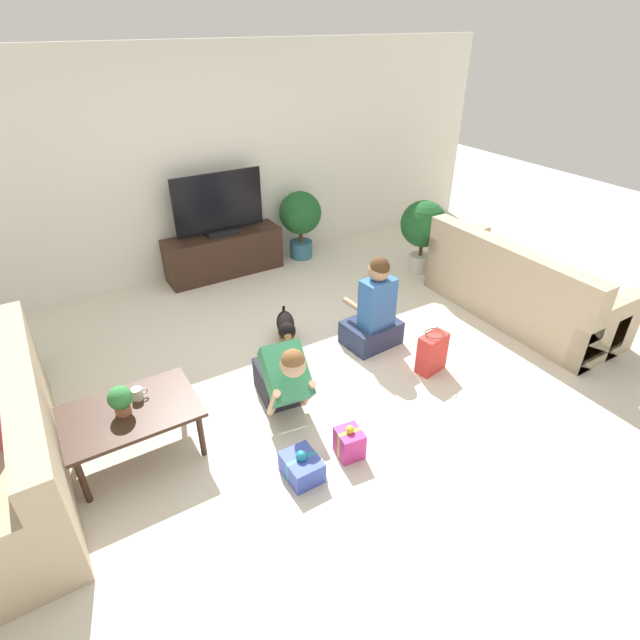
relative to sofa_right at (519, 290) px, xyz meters
The scene contains 17 objects.
ground_plane 2.46m from the sofa_right, behind, with size 16.00×16.00×0.00m, color beige.
wall_back 3.90m from the sofa_right, 130.18° to the left, with size 8.40×0.06×2.60m.
sofa_right is the anchor object (origin of this frame).
coffee_table 4.01m from the sofa_right, behind, with size 0.93×0.63×0.42m.
tv_console 3.48m from the sofa_right, 131.34° to the left, with size 1.44×0.40×0.53m.
tv 3.52m from the sofa_right, 131.34° to the left, with size 1.10×0.20×0.74m.
potted_plant_corner_left 5.00m from the sofa_right, 160.68° to the left, with size 0.37×0.37×0.64m.
potted_plant_back_right 2.85m from the sofa_right, 115.59° to the left, with size 0.55×0.55×0.89m.
potted_plant_corner_right 1.43m from the sofa_right, 96.14° to the left, with size 0.57×0.57×0.92m.
person_kneeling 2.85m from the sofa_right, behind, with size 0.42×0.78×0.76m.
person_sitting 1.69m from the sofa_right, 167.75° to the left, with size 0.55×0.50×0.95m.
dog 2.52m from the sofa_right, 161.30° to the left, with size 0.32×0.55×0.33m.
gift_box_a 3.17m from the sofa_right, 166.62° to the right, with size 0.23×0.29×0.24m.
gift_box_b 2.78m from the sofa_right, 164.62° to the right, with size 0.20×0.22×0.28m.
gift_bag_a 1.48m from the sofa_right, 169.62° to the right, with size 0.30×0.20×0.40m.
mug 3.93m from the sofa_right, behind, with size 0.12×0.08×0.09m.
tabletop_plant 4.06m from the sofa_right, behind, with size 0.17×0.17×0.22m.
Camera 1 is at (-1.82, -3.15, 2.82)m, focal length 28.00 mm.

